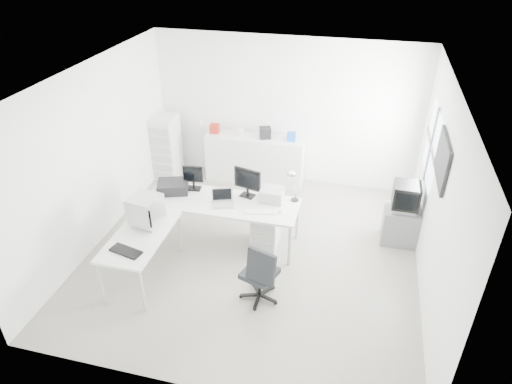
% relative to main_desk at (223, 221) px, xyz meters
% --- Properties ---
extents(floor, '(5.00, 5.00, 0.01)m').
position_rel_main_desk_xyz_m(floor, '(0.55, -0.20, -0.38)').
color(floor, '#B6B4A3').
rests_on(floor, ground).
extents(ceiling, '(5.00, 5.00, 0.01)m').
position_rel_main_desk_xyz_m(ceiling, '(0.55, -0.20, 2.42)').
color(ceiling, white).
rests_on(ceiling, back_wall).
extents(back_wall, '(5.00, 0.02, 2.80)m').
position_rel_main_desk_xyz_m(back_wall, '(0.55, 2.30, 1.02)').
color(back_wall, white).
rests_on(back_wall, floor).
extents(left_wall, '(0.02, 5.00, 2.80)m').
position_rel_main_desk_xyz_m(left_wall, '(-1.95, -0.20, 1.02)').
color(left_wall, white).
rests_on(left_wall, floor).
extents(right_wall, '(0.02, 5.00, 2.80)m').
position_rel_main_desk_xyz_m(right_wall, '(3.05, -0.20, 1.02)').
color(right_wall, white).
rests_on(right_wall, floor).
extents(window, '(0.02, 1.20, 1.10)m').
position_rel_main_desk_xyz_m(window, '(3.03, 1.00, 1.23)').
color(window, white).
rests_on(window, right_wall).
extents(wall_picture, '(0.04, 0.90, 0.60)m').
position_rel_main_desk_xyz_m(wall_picture, '(3.02, -0.10, 1.52)').
color(wall_picture, black).
rests_on(wall_picture, right_wall).
extents(main_desk, '(2.40, 0.80, 0.75)m').
position_rel_main_desk_xyz_m(main_desk, '(0.00, 0.00, 0.00)').
color(main_desk, silver).
rests_on(main_desk, floor).
extents(side_desk, '(0.70, 1.40, 0.75)m').
position_rel_main_desk_xyz_m(side_desk, '(-0.85, -1.10, 0.00)').
color(side_desk, silver).
rests_on(side_desk, floor).
extents(drawer_pedestal, '(0.40, 0.50, 0.60)m').
position_rel_main_desk_xyz_m(drawer_pedestal, '(0.70, 0.05, -0.08)').
color(drawer_pedestal, silver).
rests_on(drawer_pedestal, floor).
extents(inkjet_printer, '(0.57, 0.50, 0.17)m').
position_rel_main_desk_xyz_m(inkjet_printer, '(-0.85, 0.10, 0.46)').
color(inkjet_printer, black).
rests_on(inkjet_printer, main_desk).
extents(lcd_monitor_small, '(0.34, 0.22, 0.41)m').
position_rel_main_desk_xyz_m(lcd_monitor_small, '(-0.55, 0.25, 0.58)').
color(lcd_monitor_small, black).
rests_on(lcd_monitor_small, main_desk).
extents(lcd_monitor_large, '(0.48, 0.29, 0.47)m').
position_rel_main_desk_xyz_m(lcd_monitor_large, '(0.35, 0.25, 0.61)').
color(lcd_monitor_large, black).
rests_on(lcd_monitor_large, main_desk).
extents(laptop, '(0.45, 0.46, 0.24)m').
position_rel_main_desk_xyz_m(laptop, '(0.05, -0.10, 0.49)').
color(laptop, '#B7B7BA').
rests_on(laptop, main_desk).
extents(white_keyboard, '(0.46, 0.22, 0.02)m').
position_rel_main_desk_xyz_m(white_keyboard, '(0.65, -0.15, 0.38)').
color(white_keyboard, silver).
rests_on(white_keyboard, main_desk).
extents(white_mouse, '(0.06, 0.06, 0.06)m').
position_rel_main_desk_xyz_m(white_mouse, '(0.95, -0.10, 0.41)').
color(white_mouse, silver).
rests_on(white_mouse, main_desk).
extents(laser_printer, '(0.35, 0.30, 0.20)m').
position_rel_main_desk_xyz_m(laser_printer, '(0.75, 0.22, 0.48)').
color(laser_printer, '#A9A9A9').
rests_on(laser_printer, main_desk).
extents(desk_lamp, '(0.16, 0.16, 0.45)m').
position_rel_main_desk_xyz_m(desk_lamp, '(1.10, 0.30, 0.60)').
color(desk_lamp, silver).
rests_on(desk_lamp, main_desk).
extents(crt_monitor, '(0.44, 0.44, 0.44)m').
position_rel_main_desk_xyz_m(crt_monitor, '(-0.85, -0.85, 0.60)').
color(crt_monitor, '#B7B7BA').
rests_on(crt_monitor, side_desk).
extents(black_keyboard, '(0.47, 0.27, 0.03)m').
position_rel_main_desk_xyz_m(black_keyboard, '(-0.85, -1.50, 0.39)').
color(black_keyboard, black).
rests_on(black_keyboard, side_desk).
extents(office_chair, '(0.70, 0.70, 0.96)m').
position_rel_main_desk_xyz_m(office_chair, '(0.88, -1.13, 0.10)').
color(office_chair, black).
rests_on(office_chair, floor).
extents(tv_cabinet, '(0.56, 0.45, 0.61)m').
position_rel_main_desk_xyz_m(tv_cabinet, '(2.77, 0.67, -0.07)').
color(tv_cabinet, slate).
rests_on(tv_cabinet, floor).
extents(crt_tv, '(0.50, 0.48, 0.45)m').
position_rel_main_desk_xyz_m(crt_tv, '(2.77, 0.67, 0.46)').
color(crt_tv, black).
rests_on(crt_tv, tv_cabinet).
extents(sideboard, '(1.90, 0.48, 0.95)m').
position_rel_main_desk_xyz_m(sideboard, '(0.02, 2.04, 0.10)').
color(sideboard, silver).
rests_on(sideboard, floor).
extents(clutter_box_a, '(0.18, 0.16, 0.17)m').
position_rel_main_desk_xyz_m(clutter_box_a, '(-0.78, 2.04, 0.66)').
color(clutter_box_a, '#A32417').
rests_on(clutter_box_a, sideboard).
extents(clutter_box_b, '(0.15, 0.14, 0.12)m').
position_rel_main_desk_xyz_m(clutter_box_b, '(-0.28, 2.04, 0.64)').
color(clutter_box_b, silver).
rests_on(clutter_box_b, sideboard).
extents(clutter_box_c, '(0.26, 0.24, 0.21)m').
position_rel_main_desk_xyz_m(clutter_box_c, '(0.22, 2.04, 0.68)').
color(clutter_box_c, black).
rests_on(clutter_box_c, sideboard).
extents(clutter_box_d, '(0.17, 0.15, 0.16)m').
position_rel_main_desk_xyz_m(clutter_box_d, '(0.72, 2.04, 0.66)').
color(clutter_box_d, blue).
rests_on(clutter_box_d, sideboard).
extents(clutter_bottle, '(0.07, 0.07, 0.22)m').
position_rel_main_desk_xyz_m(clutter_bottle, '(-1.08, 2.08, 0.69)').
color(clutter_bottle, silver).
rests_on(clutter_bottle, sideboard).
extents(filing_cabinet, '(0.45, 0.53, 1.27)m').
position_rel_main_desk_xyz_m(filing_cabinet, '(-1.73, 1.82, 0.26)').
color(filing_cabinet, silver).
rests_on(filing_cabinet, floor).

